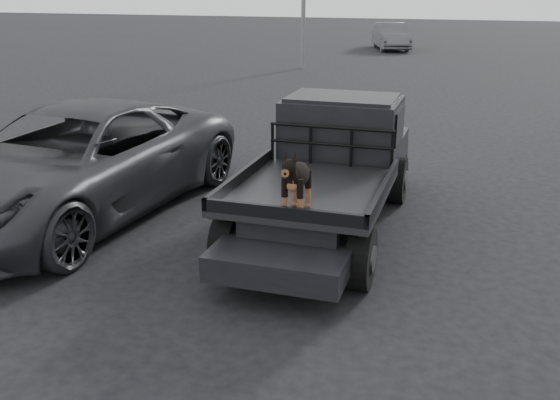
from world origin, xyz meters
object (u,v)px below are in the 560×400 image
(flatbed_ute, at_px, (326,199))
(dog, at_px, (297,181))
(parked_suv, at_px, (75,162))
(distant_car_a, at_px, (391,36))

(flatbed_ute, xyz_separation_m, dog, (0.07, -1.82, 0.83))
(parked_suv, distance_m, distant_car_a, 27.17)
(flatbed_ute, height_order, distant_car_a, distant_car_a)
(flatbed_ute, height_order, parked_suv, parked_suv)
(dog, height_order, parked_suv, parked_suv)
(dog, xyz_separation_m, distant_car_a, (-2.86, 28.44, -0.59))
(distant_car_a, bearing_deg, parked_suv, -110.49)
(flatbed_ute, xyz_separation_m, distant_car_a, (-2.78, 26.62, 0.24))
(flatbed_ute, distance_m, dog, 2.00)
(distant_car_a, bearing_deg, dog, -102.60)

